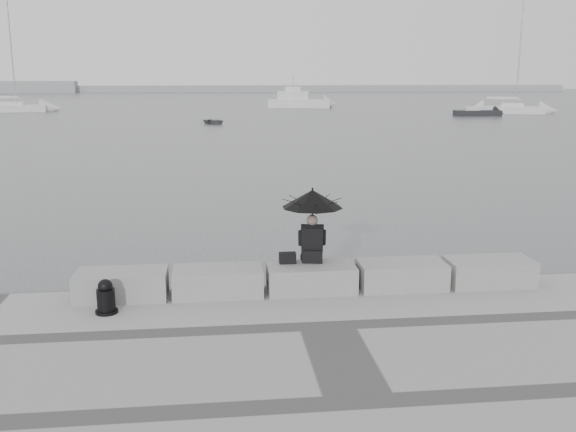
{
  "coord_description": "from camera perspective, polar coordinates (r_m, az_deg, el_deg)",
  "views": [
    {
      "loc": [
        -1.68,
        -11.54,
        4.4
      ],
      "look_at": [
        -0.04,
        3.0,
        1.16
      ],
      "focal_mm": 40.0,
      "sensor_mm": 36.0,
      "label": 1
    }
  ],
  "objects": [
    {
      "name": "sailboat_left",
      "position": [
        84.4,
        -23.32,
        8.85
      ],
      "size": [
        8.12,
        3.08,
        12.9
      ],
      "rotation": [
        0.0,
        0.0,
        0.09
      ],
      "color": "silver",
      "rests_on": "ground"
    },
    {
      "name": "bag",
      "position": [
        11.82,
        -0.04,
        -3.75
      ],
      "size": [
        0.31,
        0.18,
        0.2
      ],
      "primitive_type": "cube",
      "color": "black",
      "rests_on": "stone_block_centre"
    },
    {
      "name": "motor_cruiser",
      "position": [
        87.36,
        1.0,
        10.18
      ],
      "size": [
        8.53,
        4.16,
        4.5
      ],
      "rotation": [
        0.0,
        0.0,
        -0.17
      ],
      "color": "silver",
      "rests_on": "ground"
    },
    {
      "name": "distant_landmass",
      "position": [
        166.22,
        -8.84,
        11.14
      ],
      "size": [
        180.0,
        8.0,
        2.8
      ],
      "color": "gray",
      "rests_on": "ground"
    },
    {
      "name": "stone_block_far_right",
      "position": [
        12.74,
        17.44,
        -4.77
      ],
      "size": [
        1.6,
        0.8,
        0.5
      ],
      "primitive_type": "cube",
      "color": "gray",
      "rests_on": "promenade"
    },
    {
      "name": "small_motorboat",
      "position": [
        73.13,
        16.47,
        8.78
      ],
      "size": [
        4.95,
        1.68,
        1.1
      ],
      "rotation": [
        0.0,
        0.0,
        -0.02
      ],
      "color": "black",
      "rests_on": "ground"
    },
    {
      "name": "ground",
      "position": [
        12.47,
        1.74,
        -8.2
      ],
      "size": [
        360.0,
        360.0,
        0.0
      ],
      "primitive_type": "plane",
      "color": "#46494B",
      "rests_on": "ground"
    },
    {
      "name": "stone_block_centre",
      "position": [
        11.8,
        2.08,
        -5.56
      ],
      "size": [
        1.6,
        0.8,
        0.5
      ],
      "primitive_type": "cube",
      "color": "gray",
      "rests_on": "promenade"
    },
    {
      "name": "seated_person",
      "position": [
        11.72,
        2.19,
        0.62
      ],
      "size": [
        1.12,
        1.12,
        1.39
      ],
      "rotation": [
        0.0,
        0.0,
        -0.16
      ],
      "color": "black",
      "rests_on": "stone_block_centre"
    },
    {
      "name": "stone_block_left",
      "position": [
        11.68,
        -6.24,
        -5.82
      ],
      "size": [
        1.6,
        0.8,
        0.5
      ],
      "primitive_type": "cube",
      "color": "gray",
      "rests_on": "promenade"
    },
    {
      "name": "dinghy",
      "position": [
        59.09,
        -6.56,
        8.36
      ],
      "size": [
        2.9,
        2.6,
        0.47
      ],
      "primitive_type": "imported",
      "rotation": [
        0.0,
        0.0,
        0.65
      ],
      "color": "slate",
      "rests_on": "ground"
    },
    {
      "name": "sailboat_right",
      "position": [
        78.88,
        19.24,
        8.99
      ],
      "size": [
        7.44,
        4.54,
        12.9
      ],
      "rotation": [
        0.0,
        0.0,
        -0.33
      ],
      "color": "silver",
      "rests_on": "ground"
    },
    {
      "name": "stone_block_far_left",
      "position": [
        11.8,
        -14.57,
        -5.96
      ],
      "size": [
        1.6,
        0.8,
        0.5
      ],
      "primitive_type": "cube",
      "color": "gray",
      "rests_on": "promenade"
    },
    {
      "name": "stone_block_right",
      "position": [
        12.16,
        10.06,
        -5.2
      ],
      "size": [
        1.6,
        0.8,
        0.5
      ],
      "primitive_type": "cube",
      "color": "gray",
      "rests_on": "promenade"
    },
    {
      "name": "mooring_bollard",
      "position": [
        11.16,
        -15.87,
        -7.12
      ],
      "size": [
        0.38,
        0.38,
        0.6
      ],
      "color": "black",
      "rests_on": "promenade"
    }
  ]
}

